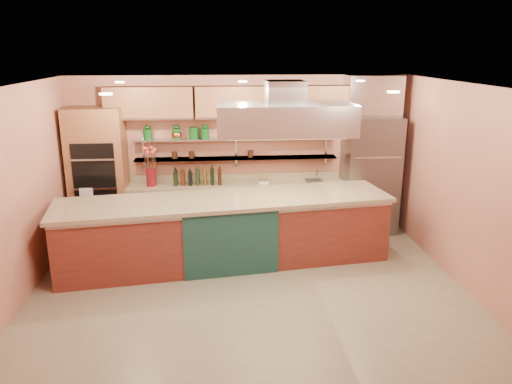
{
  "coord_description": "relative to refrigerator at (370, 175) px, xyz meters",
  "views": [
    {
      "loc": [
        -0.44,
        -6.4,
        3.24
      ],
      "look_at": [
        0.19,
        1.0,
        1.1
      ],
      "focal_mm": 35.0,
      "sensor_mm": 36.0,
      "label": 1
    }
  ],
  "objects": [
    {
      "name": "wall_back",
      "position": [
        -2.35,
        0.36,
        0.35
      ],
      "size": [
        6.0,
        0.04,
        2.8
      ],
      "primitive_type": "cube",
      "color": "#B86E57",
      "rests_on": "floor"
    },
    {
      "name": "range_hood",
      "position": [
        -1.75,
        -1.24,
        1.2
      ],
      "size": [
        2.0,
        1.0,
        0.45
      ],
      "primitive_type": "cube",
      "color": "#B4B8BC",
      "rests_on": "ceiling"
    },
    {
      "name": "ceiling",
      "position": [
        -2.35,
        -2.14,
        1.75
      ],
      "size": [
        6.0,
        5.0,
        0.02
      ],
      "primitive_type": "cube",
      "color": "black",
      "rests_on": "wall_back"
    },
    {
      "name": "copper_kettle",
      "position": [
        -3.44,
        0.23,
        0.74
      ],
      "size": [
        0.18,
        0.18,
        0.15
      ],
      "primitive_type": "ellipsoid",
      "rotation": [
        0.0,
        0.0,
        0.0
      ],
      "color": "#C9512E",
      "rests_on": "wall_shelf_upper"
    },
    {
      "name": "wall_shelf_upper",
      "position": [
        -2.4,
        0.23,
        0.65
      ],
      "size": [
        3.6,
        0.26,
        0.03
      ],
      "primitive_type": "cube",
      "color": "#B4B8BC",
      "rests_on": "wall_back"
    },
    {
      "name": "kitchen_scale",
      "position": [
        -1.93,
        0.01,
        -0.07
      ],
      "size": [
        0.19,
        0.16,
        0.1
      ],
      "primitive_type": "cube",
      "rotation": [
        0.0,
        0.0,
        0.18
      ],
      "color": "silver",
      "rests_on": "back_counter"
    },
    {
      "name": "wall_right",
      "position": [
        0.65,
        -2.14,
        0.35
      ],
      "size": [
        0.04,
        5.0,
        2.8
      ],
      "primitive_type": "cube",
      "color": "#B86E57",
      "rests_on": "floor"
    },
    {
      "name": "upper_cabinets",
      "position": [
        -2.35,
        0.18,
        1.3
      ],
      "size": [
        4.6,
        0.36,
        0.55
      ],
      "primitive_type": "cube",
      "color": "brown",
      "rests_on": "wall_back"
    },
    {
      "name": "oil_bottle_cluster",
      "position": [
        -3.1,
        0.01,
        0.02
      ],
      "size": [
        0.93,
        0.49,
        0.29
      ],
      "primitive_type": "cube",
      "rotation": [
        0.0,
        0.0,
        0.27
      ],
      "color": "black",
      "rests_on": "back_counter"
    },
    {
      "name": "ceiling_downlights",
      "position": [
        -2.35,
        -1.94,
        1.72
      ],
      "size": [
        4.0,
        2.8,
        0.02
      ],
      "primitive_type": "cube",
      "color": "#FFE5A5",
      "rests_on": "ceiling"
    },
    {
      "name": "back_counter",
      "position": [
        -2.4,
        0.06,
        -0.58
      ],
      "size": [
        3.84,
        0.64,
        0.93
      ],
      "primitive_type": "cube",
      "color": "tan",
      "rests_on": "floor"
    },
    {
      "name": "island",
      "position": [
        -2.65,
        -1.24,
        -0.53
      ],
      "size": [
        5.1,
        1.76,
        1.04
      ],
      "primitive_type": "cube",
      "rotation": [
        0.0,
        0.0,
        0.14
      ],
      "color": "maroon",
      "rests_on": "floor"
    },
    {
      "name": "wall_shelf_lower",
      "position": [
        -2.4,
        0.23,
        0.3
      ],
      "size": [
        3.6,
        0.26,
        0.03
      ],
      "primitive_type": "cube",
      "color": "#B4B8BC",
      "rests_on": "wall_back"
    },
    {
      "name": "refrigerator",
      "position": [
        0.0,
        0.0,
        0.0
      ],
      "size": [
        0.95,
        0.72,
        2.1
      ],
      "primitive_type": "cube",
      "color": "slate",
      "rests_on": "floor"
    },
    {
      "name": "wall_front",
      "position": [
        -2.35,
        -4.64,
        0.35
      ],
      "size": [
        6.0,
        0.04,
        2.8
      ],
      "primitive_type": "cube",
      "color": "#B86E57",
      "rests_on": "floor"
    },
    {
      "name": "bar_faucet",
      "position": [
        -0.95,
        0.11,
        -0.02
      ],
      "size": [
        0.03,
        0.03,
        0.2
      ],
      "primitive_type": "cylinder",
      "rotation": [
        0.0,
        0.0,
        -0.4
      ],
      "color": "silver",
      "rests_on": "back_counter"
    },
    {
      "name": "flower_vase",
      "position": [
        -3.9,
        0.01,
        0.03
      ],
      "size": [
        0.17,
        0.17,
        0.3
      ],
      "primitive_type": "cylinder",
      "rotation": [
        0.0,
        0.0,
        0.0
      ],
      "color": "maroon",
      "rests_on": "back_counter"
    },
    {
      "name": "oven_stack",
      "position": [
        -4.8,
        0.04,
        0.1
      ],
      "size": [
        0.95,
        0.64,
        2.3
      ],
      "primitive_type": "cube",
      "color": "brown",
      "rests_on": "floor"
    },
    {
      "name": "green_canister",
      "position": [
        -3.15,
        0.23,
        0.76
      ],
      "size": [
        0.2,
        0.2,
        0.2
      ],
      "primitive_type": "cylinder",
      "rotation": [
        0.0,
        0.0,
        -0.26
      ],
      "color": "#0E4414",
      "rests_on": "wall_shelf_upper"
    },
    {
      "name": "wall_left",
      "position": [
        -5.35,
        -2.14,
        0.35
      ],
      "size": [
        0.04,
        5.0,
        2.8
      ],
      "primitive_type": "cube",
      "color": "#B86E57",
      "rests_on": "floor"
    },
    {
      "name": "floor",
      "position": [
        -2.35,
        -2.14,
        -1.06
      ],
      "size": [
        6.0,
        5.0,
        0.02
      ],
      "primitive_type": "cube",
      "color": "gray",
      "rests_on": "ground"
    }
  ]
}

